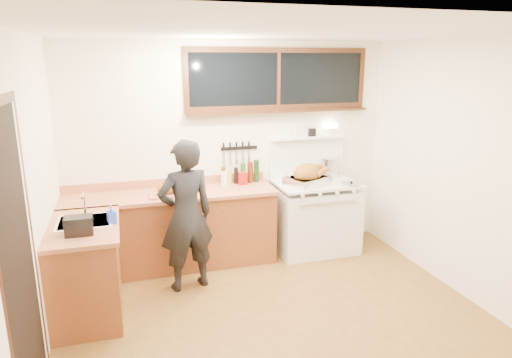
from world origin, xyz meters
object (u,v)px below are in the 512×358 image
object	(u,v)px
cutting_board	(167,191)
roast_turkey	(308,176)
vintage_stove	(315,215)
man	(186,216)

from	to	relation	value
cutting_board	roast_turkey	xyz separation A→B (m)	(1.69, -0.03, 0.05)
vintage_stove	cutting_board	bearing A→B (deg)	-178.40
man	cutting_board	size ratio (longest dim) A/B	3.99
man	roast_turkey	bearing A→B (deg)	16.57
roast_turkey	man	bearing A→B (deg)	-163.43
vintage_stove	cutting_board	distance (m)	1.90
vintage_stove	roast_turkey	distance (m)	0.56
man	roast_turkey	world-z (taller)	man
vintage_stove	roast_turkey	size ratio (longest dim) A/B	2.64
cutting_board	roast_turkey	size ratio (longest dim) A/B	0.67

